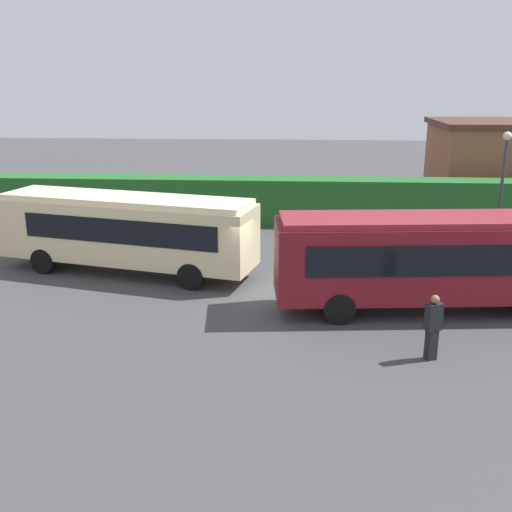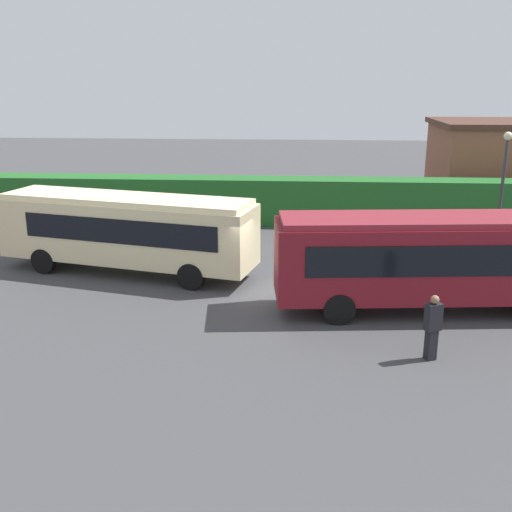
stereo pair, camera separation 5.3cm
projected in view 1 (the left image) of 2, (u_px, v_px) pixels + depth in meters
The scene contains 7 objects.
ground_plane at pixel (266, 296), 21.41m from camera, with size 109.36×109.36×0.00m, color #424244.
bus_cream at pixel (126, 229), 23.43m from camera, with size 10.43×4.74×3.06m.
bus_maroon at pixel (432, 257), 19.58m from camera, with size 10.38×3.32×3.19m.
person_center at pixel (433, 326), 16.34m from camera, with size 0.50×0.42×1.87m.
hedge_row at pixel (276, 201), 31.60m from camera, with size 66.68×1.78×2.39m, color #226125.
traffic_cone at pixel (318, 229), 29.53m from camera, with size 0.36×0.36×0.60m, color orange.
lamppost at pixel (503, 178), 25.72m from camera, with size 0.36×0.36×5.24m.
Camera 1 is at (0.96, -20.09, 7.48)m, focal length 42.41 mm.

